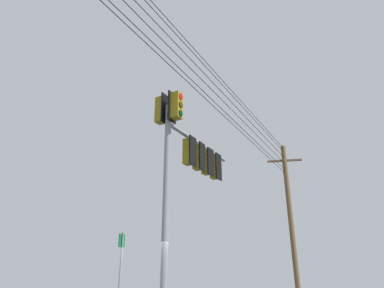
{
  "coord_description": "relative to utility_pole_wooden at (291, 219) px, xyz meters",
  "views": [
    {
      "loc": [
        10.16,
        -2.81,
        1.43
      ],
      "look_at": [
        -0.01,
        1.82,
        5.95
      ],
      "focal_mm": 32.31,
      "sensor_mm": 36.0,
      "label": 1
    }
  ],
  "objects": [
    {
      "name": "route_sign_primary",
      "position": [
        5.82,
        -11.89,
        -3.4
      ],
      "size": [
        0.17,
        0.23,
        2.98
      ],
      "color": "slate",
      "rests_on": "ground"
    },
    {
      "name": "signal_mast_assembly",
      "position": [
        7.28,
        -10.28,
        0.1
      ],
      "size": [
        2.85,
        3.75,
        7.2
      ],
      "color": "gray",
      "rests_on": "ground"
    },
    {
      "name": "overhead_wire_span",
      "position": [
        8.71,
        -12.32,
        4.11
      ],
      "size": [
        17.43,
        24.65,
        2.3
      ],
      "color": "black"
    },
    {
      "name": "utility_pole_wooden",
      "position": [
        0.0,
        0.0,
        0.0
      ],
      "size": [
        1.35,
        1.91,
        10.05
      ],
      "color": "brown",
      "rests_on": "ground"
    }
  ]
}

